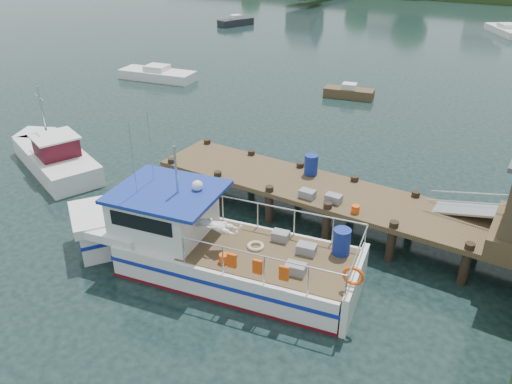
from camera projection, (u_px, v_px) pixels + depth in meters
The scene contains 8 objects.
ground_plane at pixel (295, 211), 20.98m from camera, with size 160.00×160.00×0.00m, color black.
dock at pixel (467, 205), 16.89m from camera, with size 16.60×3.00×4.78m.
lobster_boat at pixel (201, 244), 17.06m from camera, with size 11.18×4.82×5.33m.
work_boat at pixel (54, 155), 24.52m from camera, with size 7.50×4.40×4.00m.
moored_rowboat at pixel (349, 92), 34.76m from camera, with size 3.57×1.82×0.99m.
moored_a at pixel (158, 74), 38.87m from camera, with size 6.23×3.04×1.10m.
moored_d at pixel (506, 30), 55.21m from camera, with size 5.46×6.83×1.13m.
moored_e at pixel (236, 22), 60.05m from camera, with size 2.86×4.72×1.23m.
Camera 1 is at (8.21, -16.26, 10.58)m, focal length 35.00 mm.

